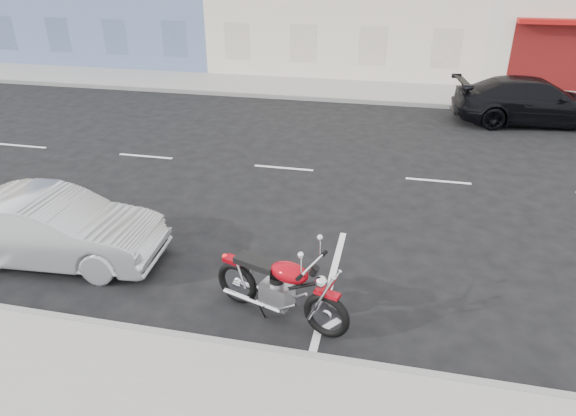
# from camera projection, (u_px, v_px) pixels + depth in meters

# --- Properties ---
(ground) EXTENTS (120.00, 120.00, 0.00)m
(ground) POSITION_uv_depth(u_px,v_px,m) (359.00, 174.00, 13.30)
(ground) COLOR black
(ground) RESTS_ON ground
(sidewalk_far) EXTENTS (80.00, 3.40, 0.15)m
(sidewalk_far) POSITION_uv_depth(u_px,v_px,m) (261.00, 86.00, 21.84)
(sidewalk_far) COLOR gray
(sidewalk_far) RESTS_ON ground
(curb_near) EXTENTS (80.00, 0.12, 0.16)m
(curb_near) POSITION_uv_depth(u_px,v_px,m) (0.00, 310.00, 8.13)
(curb_near) COLOR gray
(curb_near) RESTS_ON ground
(curb_far) EXTENTS (80.00, 0.12, 0.16)m
(curb_far) POSITION_uv_depth(u_px,v_px,m) (250.00, 95.00, 20.36)
(curb_far) COLOR gray
(curb_far) RESTS_ON ground
(motorcycle) EXTENTS (2.28, 1.04, 1.19)m
(motorcycle) POSITION_uv_depth(u_px,v_px,m) (329.00, 307.00, 7.46)
(motorcycle) COLOR black
(motorcycle) RESTS_ON ground
(sedan_silver) EXTENTS (4.12, 1.69, 1.33)m
(sedan_silver) POSITION_uv_depth(u_px,v_px,m) (52.00, 228.00, 9.32)
(sedan_silver) COLOR #A4A8AB
(sedan_silver) RESTS_ON ground
(car_far) EXTENTS (5.40, 2.78, 1.50)m
(car_far) POSITION_uv_depth(u_px,v_px,m) (533.00, 101.00, 16.97)
(car_far) COLOR black
(car_far) RESTS_ON ground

